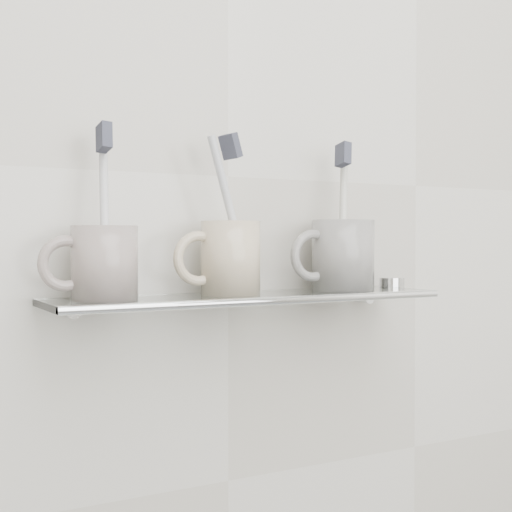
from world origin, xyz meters
TOP-DOWN VIEW (x-y plane):
  - wall_back at (0.00, 1.10)m, footprint 2.50×0.00m
  - shelf_glass at (0.00, 1.04)m, footprint 0.50×0.12m
  - shelf_rail at (0.00, 0.98)m, footprint 0.50×0.01m
  - bracket_left at (-0.21, 1.09)m, footprint 0.02×0.03m
  - bracket_right at (0.21, 1.09)m, footprint 0.02×0.03m
  - mug_left at (-0.18, 1.04)m, footprint 0.10×0.10m
  - mug_left_handle at (-0.23, 1.04)m, footprint 0.06×0.01m
  - toothbrush_left at (-0.18, 1.04)m, footprint 0.02×0.05m
  - bristles_left at (-0.18, 1.04)m, footprint 0.01×0.03m
  - mug_center at (-0.03, 1.04)m, footprint 0.09×0.09m
  - mug_center_handle at (-0.07, 1.04)m, footprint 0.07×0.01m
  - toothbrush_center at (-0.03, 1.04)m, footprint 0.07×0.03m
  - bristles_center at (-0.03, 1.04)m, footprint 0.03×0.03m
  - mug_right at (0.14, 1.04)m, footprint 0.09×0.09m
  - mug_right_handle at (0.10, 1.04)m, footprint 0.07×0.01m
  - toothbrush_right at (0.14, 1.04)m, footprint 0.04×0.04m
  - bristles_right at (0.14, 1.04)m, footprint 0.02×0.03m
  - chrome_cap at (0.23, 1.04)m, footprint 0.04×0.04m

SIDE VIEW (x-z plane):
  - bracket_left at x=-0.21m, z-range 1.08..1.09m
  - bracket_right at x=0.21m, z-range 1.08..1.09m
  - shelf_glass at x=0.00m, z-range 1.09..1.10m
  - shelf_rail at x=0.00m, z-range 1.09..1.10m
  - chrome_cap at x=0.23m, z-range 1.10..1.11m
  - mug_left at x=-0.18m, z-range 1.10..1.18m
  - mug_left_handle at x=-0.23m, z-range 1.11..1.17m
  - mug_center at x=-0.03m, z-range 1.10..1.19m
  - mug_center_handle at x=-0.07m, z-range 1.11..1.18m
  - mug_right at x=0.14m, z-range 1.10..1.19m
  - mug_right_handle at x=0.10m, z-range 1.11..1.18m
  - toothbrush_left at x=-0.18m, z-range 1.11..1.29m
  - toothbrush_center at x=-0.03m, z-range 1.11..1.29m
  - toothbrush_right at x=0.14m, z-range 1.11..1.29m
  - wall_back at x=0.00m, z-range 0.00..2.50m
  - bristles_left at x=-0.18m, z-range 1.26..1.30m
  - bristles_center at x=-0.03m, z-range 1.26..1.30m
  - bristles_right at x=0.14m, z-range 1.26..1.30m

